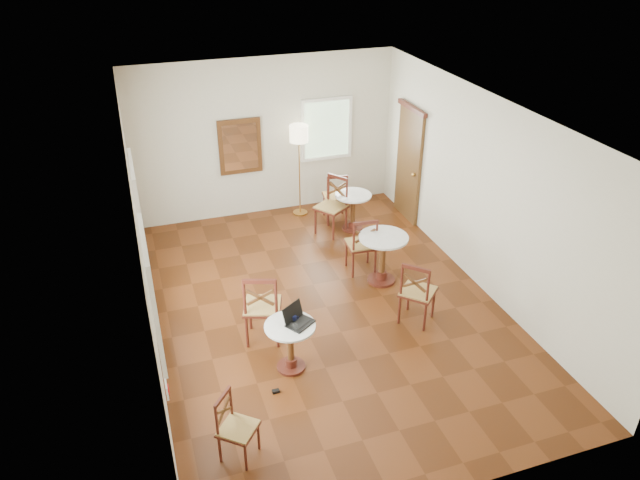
{
  "coord_description": "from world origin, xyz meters",
  "views": [
    {
      "loc": [
        -2.45,
        -6.97,
        5.28
      ],
      "look_at": [
        0.0,
        0.3,
        1.0
      ],
      "focal_mm": 33.58,
      "sensor_mm": 36.0,
      "label": 1
    }
  ],
  "objects_px": {
    "cafe_table_mid": "(383,254)",
    "navy_mug": "(294,318)",
    "power_adapter": "(276,391)",
    "mouse": "(291,324)",
    "chair_back_b": "(332,206)",
    "floor_lamp": "(299,140)",
    "chair_near_b": "(236,427)",
    "chair_mid_a": "(362,245)",
    "chair_mid_b": "(417,292)",
    "water_glass": "(295,328)",
    "chair_back_a": "(336,196)",
    "cafe_table_back": "(353,208)",
    "cafe_table_near": "(290,342)",
    "laptop": "(297,319)",
    "chair_near_a": "(262,307)"
  },
  "relations": [
    {
      "from": "cafe_table_mid",
      "to": "chair_near_b",
      "type": "xyz_separation_m",
      "value": [
        -2.9,
        -2.72,
        -0.1
      ]
    },
    {
      "from": "navy_mug",
      "to": "power_adapter",
      "type": "bearing_deg",
      "value": -130.66
    },
    {
      "from": "mouse",
      "to": "chair_mid_a",
      "type": "bearing_deg",
      "value": 42.92
    },
    {
      "from": "chair_back_a",
      "to": "chair_back_b",
      "type": "distance_m",
      "value": 0.53
    },
    {
      "from": "chair_mid_a",
      "to": "navy_mug",
      "type": "xyz_separation_m",
      "value": [
        -1.69,
        -1.86,
        0.23
      ]
    },
    {
      "from": "chair_near_a",
      "to": "chair_mid_b",
      "type": "bearing_deg",
      "value": -169.11
    },
    {
      "from": "chair_mid_b",
      "to": "cafe_table_back",
      "type": "bearing_deg",
      "value": -47.55
    },
    {
      "from": "chair_near_a",
      "to": "chair_back_b",
      "type": "height_order",
      "value": "chair_near_a"
    },
    {
      "from": "chair_mid_b",
      "to": "water_glass",
      "type": "bearing_deg",
      "value": 61.13
    },
    {
      "from": "chair_mid_a",
      "to": "navy_mug",
      "type": "height_order",
      "value": "chair_mid_a"
    },
    {
      "from": "water_glass",
      "to": "navy_mug",
      "type": "bearing_deg",
      "value": 77.62
    },
    {
      "from": "chair_near_a",
      "to": "laptop",
      "type": "distance_m",
      "value": 0.76
    },
    {
      "from": "cafe_table_back",
      "to": "cafe_table_mid",
      "type": "bearing_deg",
      "value": -96.49
    },
    {
      "from": "cafe_table_mid",
      "to": "navy_mug",
      "type": "distance_m",
      "value": 2.4
    },
    {
      "from": "cafe_table_mid",
      "to": "floor_lamp",
      "type": "relative_size",
      "value": 0.46
    },
    {
      "from": "cafe_table_back",
      "to": "chair_back_a",
      "type": "height_order",
      "value": "chair_back_a"
    },
    {
      "from": "water_glass",
      "to": "power_adapter",
      "type": "bearing_deg",
      "value": -144.46
    },
    {
      "from": "cafe_table_mid",
      "to": "navy_mug",
      "type": "height_order",
      "value": "cafe_table_mid"
    },
    {
      "from": "chair_mid_b",
      "to": "navy_mug",
      "type": "relative_size",
      "value": 9.86
    },
    {
      "from": "chair_back_b",
      "to": "power_adapter",
      "type": "xyz_separation_m",
      "value": [
        -2.07,
        -3.74,
        -0.51
      ]
    },
    {
      "from": "mouse",
      "to": "chair_near_b",
      "type": "bearing_deg",
      "value": -133.6
    },
    {
      "from": "cafe_table_back",
      "to": "floor_lamp",
      "type": "bearing_deg",
      "value": 127.96
    },
    {
      "from": "chair_near_a",
      "to": "mouse",
      "type": "xyz_separation_m",
      "value": [
        0.2,
        -0.69,
        0.16
      ]
    },
    {
      "from": "cafe_table_mid",
      "to": "power_adapter",
      "type": "height_order",
      "value": "cafe_table_mid"
    },
    {
      "from": "mouse",
      "to": "chair_mid_b",
      "type": "bearing_deg",
      "value": 6.46
    },
    {
      "from": "floor_lamp",
      "to": "water_glass",
      "type": "relative_size",
      "value": 17.26
    },
    {
      "from": "chair_near_a",
      "to": "chair_near_b",
      "type": "relative_size",
      "value": 1.33
    },
    {
      "from": "mouse",
      "to": "navy_mug",
      "type": "relative_size",
      "value": 0.84
    },
    {
      "from": "floor_lamp",
      "to": "chair_near_a",
      "type": "bearing_deg",
      "value": -114.32
    },
    {
      "from": "chair_near_a",
      "to": "cafe_table_back",
      "type": "bearing_deg",
      "value": -112.99
    },
    {
      "from": "chair_back_a",
      "to": "floor_lamp",
      "type": "distance_m",
      "value": 1.27
    },
    {
      "from": "cafe_table_back",
      "to": "navy_mug",
      "type": "height_order",
      "value": "navy_mug"
    },
    {
      "from": "navy_mug",
      "to": "power_adapter",
      "type": "height_order",
      "value": "navy_mug"
    },
    {
      "from": "chair_back_b",
      "to": "floor_lamp",
      "type": "relative_size",
      "value": 0.6
    },
    {
      "from": "cafe_table_near",
      "to": "laptop",
      "type": "height_order",
      "value": "laptop"
    },
    {
      "from": "chair_back_b",
      "to": "power_adapter",
      "type": "bearing_deg",
      "value": -63.87
    },
    {
      "from": "chair_mid_b",
      "to": "navy_mug",
      "type": "bearing_deg",
      "value": 55.66
    },
    {
      "from": "cafe_table_near",
      "to": "chair_mid_a",
      "type": "relative_size",
      "value": 0.69
    },
    {
      "from": "chair_back_b",
      "to": "power_adapter",
      "type": "relative_size",
      "value": 11.7
    },
    {
      "from": "chair_back_a",
      "to": "chair_back_b",
      "type": "xyz_separation_m",
      "value": [
        -0.24,
        -0.47,
        0.05
      ]
    },
    {
      "from": "navy_mug",
      "to": "water_glass",
      "type": "relative_size",
      "value": 0.99
    },
    {
      "from": "cafe_table_back",
      "to": "power_adapter",
      "type": "bearing_deg",
      "value": -123.58
    },
    {
      "from": "chair_back_b",
      "to": "laptop",
      "type": "distance_m",
      "value": 3.73
    },
    {
      "from": "navy_mug",
      "to": "power_adapter",
      "type": "xyz_separation_m",
      "value": [
        -0.38,
        -0.45,
        -0.71
      ]
    },
    {
      "from": "chair_back_a",
      "to": "chair_back_b",
      "type": "relative_size",
      "value": 0.91
    },
    {
      "from": "cafe_table_back",
      "to": "floor_lamp",
      "type": "xyz_separation_m",
      "value": [
        -0.73,
        0.94,
        1.08
      ]
    },
    {
      "from": "cafe_table_mid",
      "to": "chair_near_b",
      "type": "height_order",
      "value": "chair_near_b"
    },
    {
      "from": "chair_near_b",
      "to": "chair_mid_a",
      "type": "bearing_deg",
      "value": -1.46
    },
    {
      "from": "laptop",
      "to": "chair_back_b",
      "type": "bearing_deg",
      "value": 29.79
    },
    {
      "from": "chair_near_b",
      "to": "chair_back_a",
      "type": "relative_size",
      "value": 0.85
    }
  ]
}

